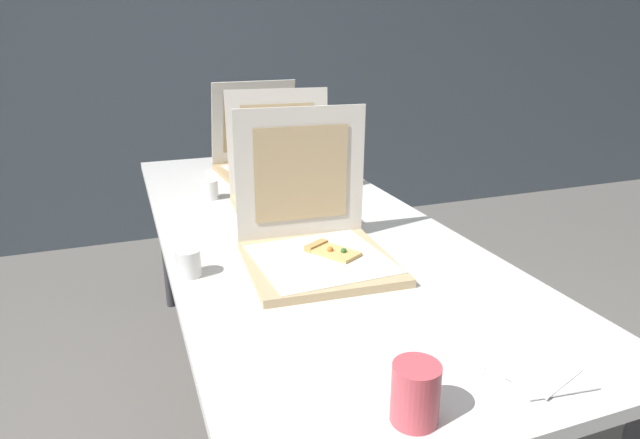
# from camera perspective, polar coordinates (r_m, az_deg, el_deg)

# --- Properties ---
(wall_back) EXTENTS (10.00, 0.10, 2.60)m
(wall_back) POSITION_cam_1_polar(r_m,az_deg,el_deg) (3.71, -13.12, 18.20)
(wall_back) COLOR #4C5660
(wall_back) RESTS_ON ground
(table) EXTENTS (0.87, 2.15, 0.74)m
(table) POSITION_cam_1_polar(r_m,az_deg,el_deg) (1.79, -2.40, -1.75)
(table) COLOR silver
(table) RESTS_ON ground
(pizza_box_front) EXTENTS (0.40, 0.40, 0.40)m
(pizza_box_front) POSITION_cam_1_polar(r_m,az_deg,el_deg) (1.46, -0.46, -2.32)
(pizza_box_front) COLOR tan
(pizza_box_front) RESTS_ON table
(pizza_box_middle) EXTENTS (0.41, 0.43, 0.40)m
(pizza_box_middle) POSITION_cam_1_polar(r_m,az_deg,el_deg) (1.91, -3.35, 2.85)
(pizza_box_middle) COLOR tan
(pizza_box_middle) RESTS_ON table
(pizza_box_back) EXTENTS (0.40, 0.41, 0.39)m
(pizza_box_back) POSITION_cam_1_polar(r_m,az_deg,el_deg) (2.41, -6.08, 6.25)
(pizza_box_back) COLOR tan
(pizza_box_back) RESTS_ON table
(cup_white_far) EXTENTS (0.06, 0.06, 0.07)m
(cup_white_far) POSITION_cam_1_polar(r_m,az_deg,el_deg) (2.06, -11.56, 3.08)
(cup_white_far) COLOR white
(cup_white_far) RESTS_ON table
(cup_white_near_left) EXTENTS (0.06, 0.06, 0.07)m
(cup_white_near_left) POSITION_cam_1_polar(r_m,az_deg,el_deg) (1.42, -13.69, -4.49)
(cup_white_near_left) COLOR white
(cup_white_near_left) RESTS_ON table
(cup_printed_front) EXTENTS (0.08, 0.08, 0.10)m
(cup_printed_front) POSITION_cam_1_polar(r_m,az_deg,el_deg) (0.91, 10.02, -17.58)
(cup_printed_front) COLOR #D14C56
(cup_printed_front) RESTS_ON table
(napkin_pile) EXTENTS (0.17, 0.17, 0.01)m
(napkin_pile) POSITION_cam_1_polar(r_m,az_deg,el_deg) (1.10, 21.70, -14.46)
(napkin_pile) COLOR white
(napkin_pile) RESTS_ON table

